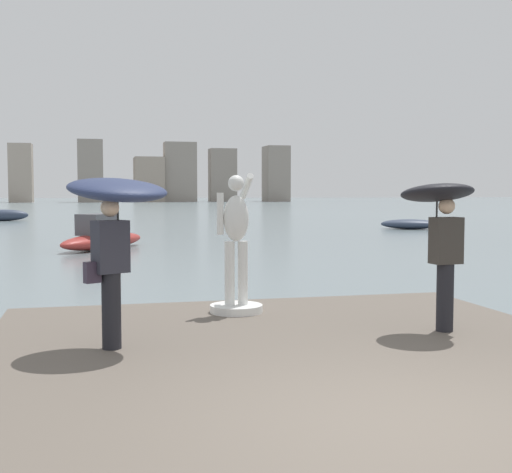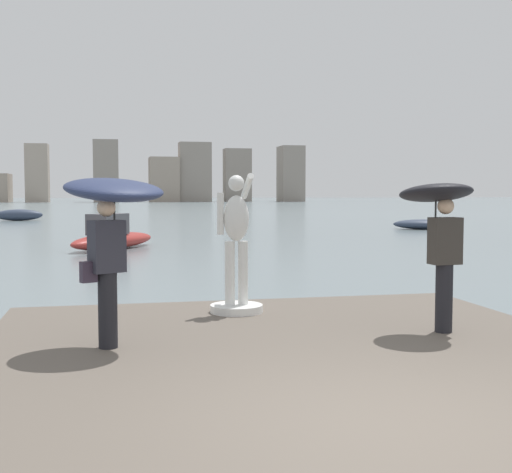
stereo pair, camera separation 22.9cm
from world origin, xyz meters
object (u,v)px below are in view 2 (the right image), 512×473
Objects in this scene: boat_near at (18,215)px; statue_white_figure at (236,257)px; boat_far at (112,237)px; onlooker_left at (112,210)px; onlooker_right at (439,218)px; boat_leftward at (423,224)px.

statue_white_figure is at bearing -78.58° from boat_near.
boat_near is (-8.82, 43.64, -0.80)m from statue_white_figure.
statue_white_figure is 0.44× the size of boat_far.
onlooker_left is 1.03× the size of onlooker_right.
statue_white_figure is 1.03× the size of onlooker_left.
onlooker_left is at bearing 179.10° from onlooker_right.
onlooker_right is at bearing -0.90° from onlooker_left.
onlooker_left reaches higher than boat_near.
statue_white_figure reaches higher than boat_leftward.
onlooker_left is 33.43m from boat_leftward.
onlooker_left is at bearing -81.24° from boat_near.
onlooker_right is at bearing -40.37° from statue_white_figure.
boat_leftward is at bearing -34.83° from boat_near.
boat_near is 30.25m from boat_leftward.
onlooker_right is 0.53× the size of boat_leftward.
statue_white_figure reaches higher than onlooker_left.
statue_white_figure is 30.86m from boat_leftward.
boat_near is 28.07m from boat_far.
boat_near is at bearing 101.42° from statue_white_figure.
boat_far is at bearing -75.57° from boat_near.
boat_leftward is (17.81, 28.24, -1.70)m from onlooker_left.
onlooker_right is 18.90m from boat_far.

